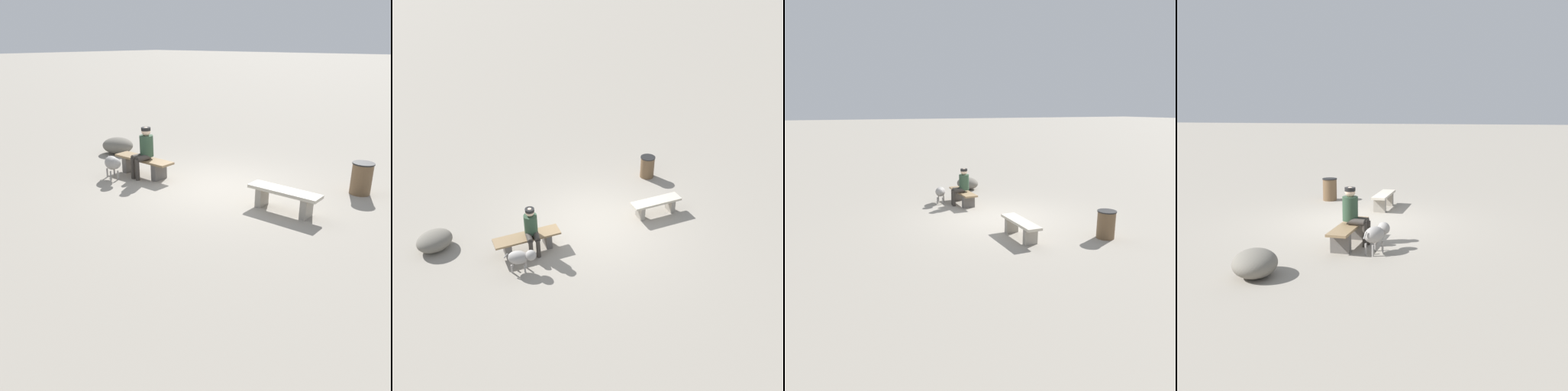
{
  "view_description": "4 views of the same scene",
  "coord_description": "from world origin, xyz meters",
  "views": [
    {
      "loc": [
        -5.38,
        7.5,
        3.3
      ],
      "look_at": [
        -0.6,
        1.66,
        0.44
      ],
      "focal_mm": 37.75,
      "sensor_mm": 36.0,
      "label": 1
    },
    {
      "loc": [
        4.4,
        9.73,
        7.69
      ],
      "look_at": [
        0.05,
        -0.36,
        0.72
      ],
      "focal_mm": 41.83,
      "sensor_mm": 36.0,
      "label": 2
    },
    {
      "loc": [
        -10.01,
        4.94,
        3.32
      ],
      "look_at": [
        0.41,
        0.5,
        0.67
      ],
      "focal_mm": 34.59,
      "sensor_mm": 36.0,
      "label": 3
    },
    {
      "loc": [
        11.28,
        3.32,
        2.88
      ],
      "look_at": [
        -1.28,
        0.1,
        0.5
      ],
      "focal_mm": 41.59,
      "sensor_mm": 36.0,
      "label": 4
    }
  ],
  "objects": [
    {
      "name": "boulder",
      "position": [
        4.36,
        -0.61,
        0.25
      ],
      "size": [
        1.19,
        1.1,
        0.49
      ],
      "primitive_type": "ellipsoid",
      "rotation": [
        0.0,
        0.0,
        3.52
      ],
      "color": "#6B665B",
      "rests_on": "ground"
    },
    {
      "name": "dog",
      "position": [
        2.49,
        1.15,
        0.42
      ],
      "size": [
        0.76,
        0.52,
        0.61
      ],
      "rotation": [
        0.0,
        0.0,
        2.73
      ],
      "color": "gray",
      "rests_on": "ground"
    },
    {
      "name": "seated_person",
      "position": [
        2.01,
        0.51,
        0.75
      ],
      "size": [
        0.39,
        0.62,
        1.28
      ],
      "rotation": [
        0.0,
        0.0,
        -0.12
      ],
      "color": "#2D4733",
      "rests_on": "ground"
    },
    {
      "name": "ground",
      "position": [
        0.0,
        0.0,
        -0.03
      ],
      "size": [
        210.0,
        210.0,
        0.06
      ],
      "primitive_type": "cube",
      "color": "gray"
    },
    {
      "name": "trash_bin",
      "position": [
        -2.7,
        -1.73,
        0.37
      ],
      "size": [
        0.49,
        0.49,
        0.74
      ],
      "color": "brown",
      "rests_on": "ground"
    },
    {
      "name": "bench_left",
      "position": [
        -1.83,
        0.31,
        0.32
      ],
      "size": [
        1.51,
        0.41,
        0.47
      ],
      "rotation": [
        0.0,
        0.0,
        -0.01
      ],
      "color": "gray",
      "rests_on": "ground"
    },
    {
      "name": "bench_right",
      "position": [
        2.13,
        0.43,
        0.3
      ],
      "size": [
        1.76,
        0.45,
        0.46
      ],
      "rotation": [
        0.0,
        0.0,
        -0.01
      ],
      "color": "#605B56",
      "rests_on": "ground"
    }
  ]
}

